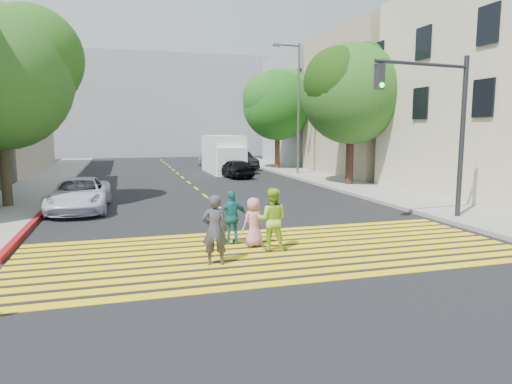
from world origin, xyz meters
name	(u,v)px	position (x,y,z in m)	size (l,w,h in m)	color
ground	(290,265)	(0.00, 0.00, 0.00)	(120.00, 120.00, 0.00)	black
sidewalk_left	(50,179)	(-8.50, 22.00, 0.07)	(3.00, 40.00, 0.15)	gray
sidewalk_right	(335,182)	(8.50, 15.00, 0.07)	(3.00, 60.00, 0.15)	gray
curb_red	(28,228)	(-6.90, 6.00, 0.08)	(0.20, 8.00, 0.16)	maroon
crosswalk	(274,251)	(0.00, 1.28, 0.01)	(13.40, 5.30, 0.01)	yellow
lane_line	(180,175)	(0.00, 22.50, 0.01)	(0.12, 34.40, 0.01)	yellow
building_right_tan	(395,105)	(15.00, 19.00, 5.00)	(10.00, 10.00, 10.00)	tan
building_right_grey	(329,111)	(15.00, 30.00, 5.00)	(10.00, 10.00, 10.00)	gray
backdrop_block	(154,107)	(0.00, 48.00, 6.00)	(30.00, 8.00, 12.00)	gray
tree_left	(0,70)	(-8.41, 10.64, 5.62)	(6.87, 6.60, 8.34)	black
tree_right_near	(352,88)	(8.73, 13.57, 5.55)	(6.63, 6.34, 8.20)	black
tree_right_far	(278,101)	(8.25, 25.02, 5.46)	(6.47, 6.11, 8.08)	#3D2016
pedestrian_man	(215,230)	(-1.76, 0.54, 0.87)	(0.63, 0.42, 1.73)	#3D3B45
pedestrian_woman	(272,219)	(0.00, 1.45, 0.86)	(0.83, 0.65, 1.72)	#9DCD30
pedestrian_child	(254,222)	(-0.37, 1.97, 0.70)	(0.68, 0.44, 1.39)	#CD84A2
pedestrian_extra	(232,218)	(-0.89, 2.39, 0.77)	(0.91, 0.38, 1.55)	#1A6B6F
white_sedan	(79,195)	(-5.59, 9.31, 0.67)	(2.21, 4.80, 1.33)	silver
dark_car_near	(235,168)	(3.41, 19.87, 0.64)	(1.51, 3.76, 1.28)	black
silver_car	(211,159)	(3.53, 29.58, 0.67)	(1.88, 4.62, 1.34)	#B6B6B8
dark_car_parked	(240,160)	(5.32, 26.05, 0.73)	(1.55, 4.44, 1.46)	black
white_van	(224,155)	(3.38, 23.29, 1.32)	(2.29, 5.93, 2.78)	white
traffic_signal	(440,115)	(6.72, 3.39, 3.76)	(3.95, 0.74, 5.82)	#28292F
street_lamp	(296,101)	(7.88, 20.13, 5.24)	(2.07, 0.42, 9.13)	slate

